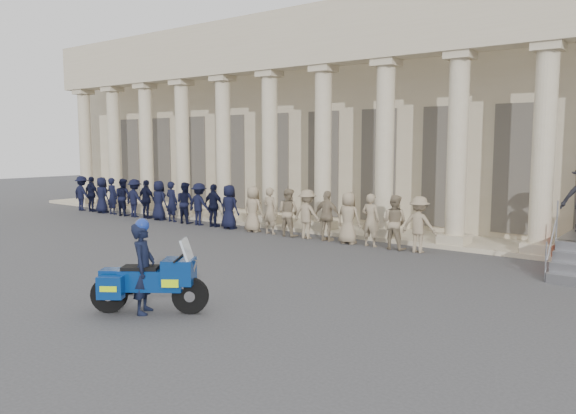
% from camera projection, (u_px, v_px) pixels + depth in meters
% --- Properties ---
extents(ground, '(90.00, 90.00, 0.00)m').
position_uv_depth(ground, '(191.00, 276.00, 14.44)').
color(ground, '#3C3C3E').
rests_on(ground, ground).
extents(building, '(40.00, 12.50, 9.00)m').
position_uv_depth(building, '(429.00, 119.00, 25.58)').
color(building, '#BEAE8E').
rests_on(building, ground).
extents(officer_rank, '(19.59, 0.67, 1.77)m').
position_uv_depth(officer_rank, '(210.00, 205.00, 23.11)').
color(officer_rank, black).
rests_on(officer_rank, ground).
extents(motorcycle, '(2.05, 1.67, 1.53)m').
position_uv_depth(motorcycle, '(150.00, 281.00, 11.25)').
color(motorcycle, black).
rests_on(motorcycle, ground).
extents(rider, '(0.74, 0.80, 1.93)m').
position_uv_depth(rider, '(143.00, 267.00, 11.22)').
color(rider, black).
rests_on(rider, ground).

